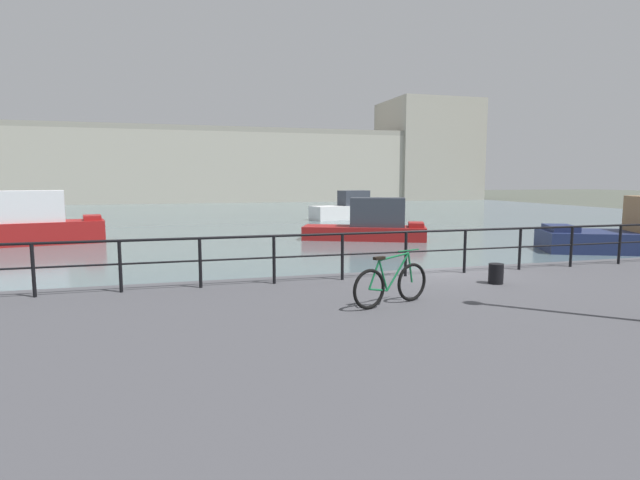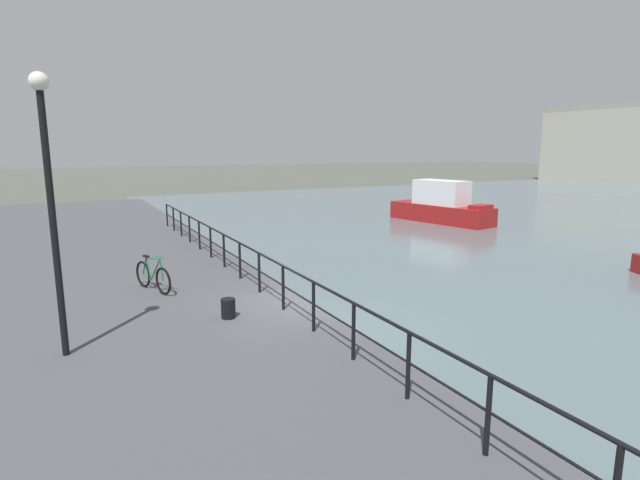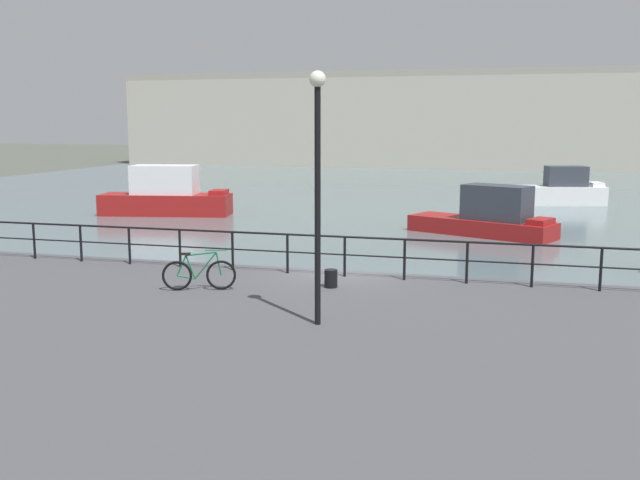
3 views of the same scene
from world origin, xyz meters
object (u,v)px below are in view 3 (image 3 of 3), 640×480
harbor_building (551,116)px  moored_green_narrowboat (488,217)px  moored_red_daysailer (557,191)px  moored_harbor_tender (166,195)px  mooring_bollard (331,278)px  parked_bicycle (199,274)px  quay_lamp_post (318,167)px

harbor_building → moored_green_narrowboat: 49.74m
moored_red_daysailer → moored_harbor_tender: (-20.29, -10.79, 0.22)m
moored_harbor_tender → mooring_bollard: moored_harbor_tender is taller
moored_harbor_tender → moored_green_narrowboat: moored_harbor_tender is taller
moored_red_daysailer → moored_harbor_tender: bearing=-166.5°
harbor_building → moored_red_daysailer: harbor_building is taller
moored_harbor_tender → mooring_bollard: (13.76, -18.13, 0.11)m
harbor_building → mooring_bollard: size_ratio=178.38×
moored_red_daysailer → mooring_bollard: size_ratio=14.09×
moored_harbor_tender → parked_bicycle: (10.78, -19.25, 0.27)m
moored_red_daysailer → moored_green_narrowboat: size_ratio=0.93×
parked_bicycle → moored_harbor_tender: bearing=99.8°
mooring_bollard → quay_lamp_post: bearing=-80.1°
moored_red_daysailer → moored_harbor_tender: 22.98m
moored_red_daysailer → moored_green_narrowboat: bearing=-118.7°
moored_red_daysailer → quay_lamp_post: (-5.97, -32.16, 3.25)m
moored_red_daysailer → parked_bicycle: bearing=-122.1°
parked_bicycle → mooring_bollard: 3.19m
moored_red_daysailer → parked_bicycle: moored_red_daysailer is taller
parked_bicycle → quay_lamp_post: quay_lamp_post is taller
parked_bicycle → quay_lamp_post: (3.55, -2.11, 2.75)m
moored_harbor_tender → quay_lamp_post: (14.32, -21.37, 3.03)m
mooring_bollard → harbor_building: bearing=83.6°
harbor_building → quay_lamp_post: harbor_building is taller
moored_red_daysailer → parked_bicycle: (-9.51, -30.05, 0.49)m
moored_harbor_tender → moored_red_daysailer: bearing=17.2°
moored_red_daysailer → quay_lamp_post: bearing=-115.0°
moored_red_daysailer → moored_green_narrowboat: (-3.43, -13.56, -0.01)m
parked_bicycle → moored_green_narrowboat: bearing=50.3°
mooring_bollard → quay_lamp_post: quay_lamp_post is taller
moored_green_narrowboat → mooring_bollard: moored_green_narrowboat is taller
harbor_building → quay_lamp_post: bearing=-95.6°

